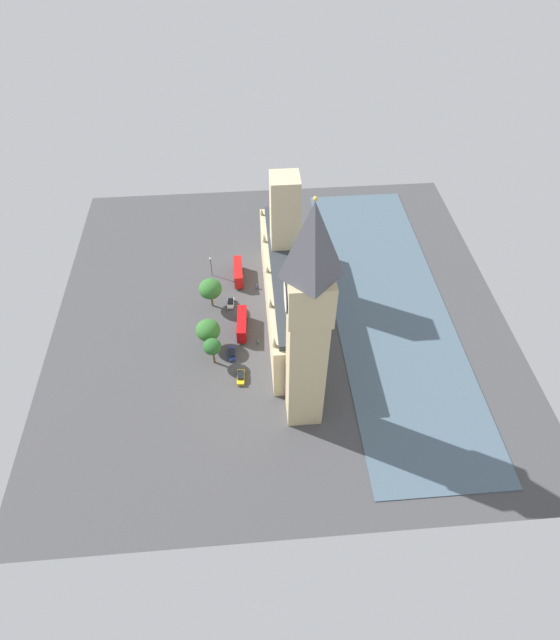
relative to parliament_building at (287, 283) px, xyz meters
The scene contains 15 objects.
ground_plane 10.53m from the parliament_building, 38.86° to the left, with size 126.86×126.86×0.00m, color #424244.
river_thames 31.45m from the parliament_building, behind, with size 32.44×114.18×0.25m, color #475B6B.
parliament_building is the anchor object (origin of this frame).
clock_tower 40.71m from the parliament_building, 91.35° to the left, with size 9.02×9.02×60.53m.
double_decker_bus_leading 20.90m from the parliament_building, 46.27° to the right, with size 2.77×10.53×4.75m.
car_white_near_tower 18.77m from the parliament_building, 10.16° to the right, with size 2.15×4.15×1.74m.
double_decker_bus_under_trees 16.75m from the parliament_building, 29.66° to the left, with size 3.13×10.62×4.75m.
car_blue_corner 24.57m from the parliament_building, 45.23° to the left, with size 1.94×4.69×1.74m.
car_yellow_cab_midblock 29.25m from the parliament_building, 59.96° to the left, with size 2.19×4.69×1.74m.
pedestrian_kerbside 18.22m from the parliament_building, 55.36° to the left, with size 0.68×0.65×1.62m.
pedestrian_opposite_hall 15.52m from the parliament_building, 48.61° to the right, with size 0.66×0.68×1.63m.
plane_tree_by_river_gate 27.70m from the parliament_building, 41.20° to the left, with size 4.66×4.66×8.40m.
plane_tree_trailing 25.30m from the parliament_building, 29.27° to the left, with size 6.43×6.43×8.96m.
plane_tree_far_end 21.85m from the parliament_building, ahead, with size 6.50×6.50×9.44m.
street_lamp_slot_10 27.58m from the parliament_building, 37.12° to the right, with size 0.56×0.56×6.90m.
Camera 1 is at (8.25, 101.20, 105.73)m, focal length 28.75 mm.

